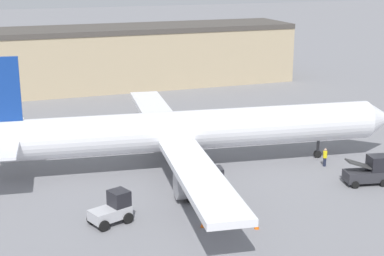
# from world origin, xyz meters

# --- Properties ---
(ground_plane) EXTENTS (400.00, 400.00, 0.00)m
(ground_plane) POSITION_xyz_m (0.00, 0.00, 0.00)
(ground_plane) COLOR slate
(terminal_building) EXTENTS (82.25, 10.73, 8.93)m
(terminal_building) POSITION_xyz_m (-12.79, 37.47, 4.47)
(terminal_building) COLOR tan
(terminal_building) RESTS_ON ground_plane
(airplane) EXTENTS (40.85, 37.32, 10.61)m
(airplane) POSITION_xyz_m (-0.94, 0.12, 3.41)
(airplane) COLOR white
(airplane) RESTS_ON ground_plane
(ground_crew_worker) EXTENTS (0.37, 0.37, 1.69)m
(ground_crew_worker) POSITION_xyz_m (11.45, -3.92, 0.90)
(ground_crew_worker) COLOR #1E2338
(ground_crew_worker) RESTS_ON ground_plane
(baggage_tug) EXTENTS (3.30, 2.17, 2.46)m
(baggage_tug) POSITION_xyz_m (-1.40, -7.19, 1.11)
(baggage_tug) COLOR beige
(baggage_tug) RESTS_ON ground_plane
(belt_loader_truck) EXTENTS (3.80, 2.39, 2.43)m
(belt_loader_truck) POSITION_xyz_m (12.53, -9.01, 1.12)
(belt_loader_truck) COLOR #2D2D33
(belt_loader_truck) RESTS_ON ground_plane
(pushback_tug) EXTENTS (3.25, 2.67, 2.30)m
(pushback_tug) POSITION_xyz_m (-9.33, -9.26, 1.05)
(pushback_tug) COLOR #B2B2B7
(pushback_tug) RESTS_ON ground_plane
(safety_cone_near) EXTENTS (0.36, 0.36, 0.55)m
(safety_cone_near) POSITION_xyz_m (-0.12, -13.65, 0.28)
(safety_cone_near) COLOR #EF590F
(safety_cone_near) RESTS_ON ground_plane
(safety_cone_far) EXTENTS (0.36, 0.36, 0.55)m
(safety_cone_far) POSITION_xyz_m (-3.56, -12.12, 0.28)
(safety_cone_far) COLOR #EF590F
(safety_cone_far) RESTS_ON ground_plane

